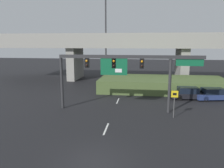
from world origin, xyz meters
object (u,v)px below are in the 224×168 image
at_px(signal_gantry, 124,66).
at_px(parked_sedan_near_right, 189,93).
at_px(speed_limit_sign, 174,100).
at_px(highway_light_pole_near, 106,34).
at_px(parked_sedan_mid_right, 214,94).

relative_size(signal_gantry, parked_sedan_near_right, 3.09).
bearing_deg(speed_limit_sign, signal_gantry, 161.46).
relative_size(highway_light_pole_near, parked_sedan_near_right, 3.44).
height_order(speed_limit_sign, parked_sedan_mid_right, speed_limit_sign).
xyz_separation_m(speed_limit_sign, parked_sedan_mid_right, (5.60, 7.28, -1.02)).
distance_m(speed_limit_sign, highway_light_pole_near, 19.56).
xyz_separation_m(speed_limit_sign, highway_light_pole_near, (-8.80, 16.23, 6.44)).
relative_size(signal_gantry, speed_limit_sign, 5.41).
bearing_deg(parked_sedan_near_right, highway_light_pole_near, 136.42).
bearing_deg(parked_sedan_mid_right, highway_light_pole_near, 136.44).
relative_size(signal_gantry, highway_light_pole_near, 0.90).
distance_m(speed_limit_sign, parked_sedan_near_right, 7.82).
xyz_separation_m(parked_sedan_near_right, parked_sedan_mid_right, (2.86, 0.02, -0.01)).
bearing_deg(highway_light_pole_near, signal_gantry, -74.21).
bearing_deg(signal_gantry, parked_sedan_near_right, 37.61).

